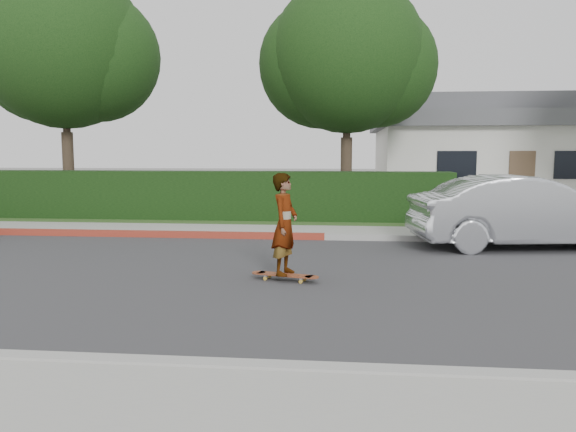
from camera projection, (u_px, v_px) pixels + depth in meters
name	position (u px, v px, depth m)	size (l,w,h in m)	color
ground	(255.00, 278.00, 9.27)	(120.00, 120.00, 0.00)	slate
road	(255.00, 277.00, 9.27)	(60.00, 8.00, 0.01)	#2D2D30
curb_near	(185.00, 368.00, 5.21)	(60.00, 0.20, 0.15)	#9E9E99
sidewalk_near	(152.00, 414.00, 4.32)	(60.00, 1.60, 0.12)	gray
curb_far	(282.00, 236.00, 13.31)	(60.00, 0.20, 0.15)	#9E9E99
curb_red_section	(81.00, 233.00, 13.81)	(12.00, 0.21, 0.15)	maroon
sidewalk_far	(286.00, 231.00, 14.20)	(60.00, 1.60, 0.12)	gray
planting_strip	(292.00, 224.00, 15.79)	(60.00, 1.60, 0.10)	#2D4C1E
hedge	(193.00, 197.00, 16.60)	(15.00, 1.00, 1.50)	black
tree_left	(66.00, 52.00, 18.01)	(5.99, 5.21, 8.00)	#33261C
tree_center	(347.00, 61.00, 17.64)	(5.66, 4.84, 7.44)	#33261C
house	(498.00, 151.00, 24.04)	(10.60, 8.60, 4.30)	beige
skateboard	(285.00, 275.00, 8.99)	(1.15, 0.52, 0.11)	#BA9133
skateboarder	(285.00, 224.00, 8.90)	(0.59, 0.39, 1.62)	white
car_silver	(524.00, 212.00, 12.03)	(1.66, 4.75, 1.57)	silver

